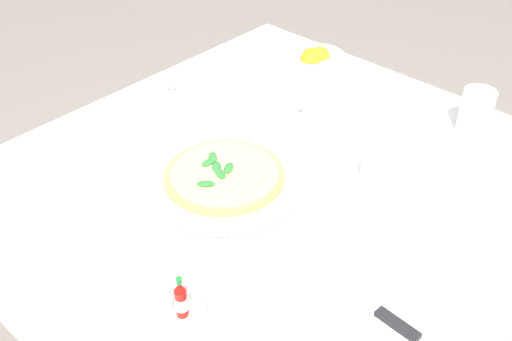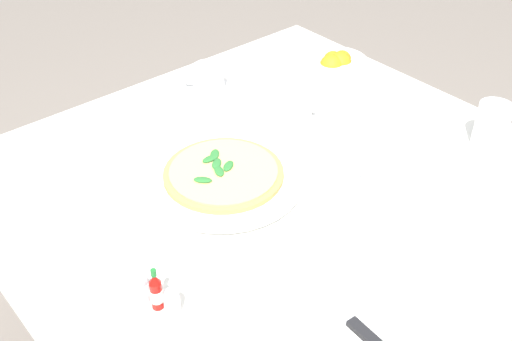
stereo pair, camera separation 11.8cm
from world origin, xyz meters
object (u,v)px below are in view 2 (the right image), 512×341
napkin_folded (345,323)px  salt_shaker (142,289)px  coffee_cup_center_back (208,80)px  dinner_knife (344,316)px  hot_sauce_bottle (156,292)px  water_glass_near_right (491,129)px  pizza_plate (224,178)px  citrus_bowl (337,66)px  coffee_cup_near_left (380,180)px  coffee_cup_back_corner (321,98)px  pizza (223,173)px  pepper_shaker (172,303)px

napkin_folded → salt_shaker: bearing=40.3°
coffee_cup_center_back → dinner_knife: 0.77m
hot_sauce_bottle → water_glass_near_right: bearing=-96.1°
pizza_plate → citrus_bowl: size_ratio=2.15×
coffee_cup_near_left → napkin_folded: (-0.19, 0.30, -0.02)m
coffee_cup_back_corner → water_glass_near_right: size_ratio=1.27×
napkin_folded → dinner_knife: size_ratio=1.13×
water_glass_near_right → citrus_bowl: 0.44m
pizza → pepper_shaker: size_ratio=4.28×
hot_sauce_bottle → pepper_shaker: bearing=-160.3°
dinner_knife → pepper_shaker: pepper_shaker is taller
coffee_cup_center_back → water_glass_near_right: water_glass_near_right is taller
napkin_folded → pizza_plate: bearing=-10.7°
napkin_folded → pizza: bearing=-10.7°
hot_sauce_bottle → dinner_knife: bearing=-138.1°
coffee_cup_near_left → hot_sauce_bottle: bearing=85.9°
coffee_cup_back_corner → dinner_knife: coffee_cup_back_corner is taller
pizza → water_glass_near_right: (-0.27, -0.52, 0.02)m
dinner_knife → hot_sauce_bottle: size_ratio=2.36×
hot_sauce_bottle → pizza: bearing=-56.4°
coffee_cup_back_corner → salt_shaker: 0.68m
coffee_cup_center_back → water_glass_near_right: (-0.58, -0.32, 0.01)m
pizza_plate → water_glass_near_right: (-0.27, -0.52, 0.03)m
pizza_plate → coffee_cup_center_back: bearing=-32.4°
pizza_plate → dinner_knife: (-0.40, 0.08, 0.01)m
coffee_cup_near_left → water_glass_near_right: water_glass_near_right is taller
coffee_cup_near_left → napkin_folded: bearing=122.0°
coffee_cup_near_left → citrus_bowl: 0.48m
coffee_cup_center_back → salt_shaker: 0.68m
citrus_bowl → hot_sauce_bottle: (-0.35, 0.78, 0.01)m
salt_shaker → pepper_shaker: 0.06m
salt_shaker → coffee_cup_back_corner: bearing=-70.1°
coffee_cup_center_back → salt_shaker: (-0.47, 0.49, -0.01)m
pepper_shaker → pizza: bearing=-51.5°
coffee_cup_center_back → citrus_bowl: (-0.15, -0.30, -0.00)m
water_glass_near_right → pepper_shaker: (0.06, 0.79, -0.02)m
coffee_cup_back_corner → water_glass_near_right: bearing=-154.2°
napkin_folded → hot_sauce_bottle: 0.30m
coffee_cup_back_corner → dinner_knife: 0.64m
pizza_plate → pizza: bearing=15.4°
dinner_knife → coffee_cup_near_left: bearing=-54.9°
napkin_folded → citrus_bowl: size_ratio=1.48×
pizza_plate → coffee_cup_center_back: coffee_cup_center_back is taller
pizza_plate → coffee_cup_near_left: (-0.22, -0.22, 0.02)m
pizza_plate → coffee_cup_center_back: size_ratio=2.48×
dinner_knife → hot_sauce_bottle: (0.22, 0.20, 0.01)m
coffee_cup_back_corner → water_glass_near_right: (-0.34, -0.17, 0.01)m
coffee_cup_center_back → salt_shaker: size_ratio=2.31×
napkin_folded → pepper_shaker: size_ratio=3.94×
coffee_cup_back_corner → coffee_cup_center_back: size_ratio=1.00×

